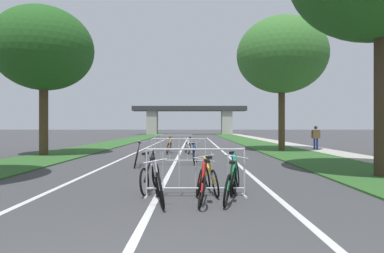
{
  "coord_description": "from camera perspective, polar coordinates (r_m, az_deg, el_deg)",
  "views": [
    {
      "loc": [
        0.79,
        -2.2,
        1.53
      ],
      "look_at": [
        0.64,
        28.34,
        1.53
      ],
      "focal_mm": 29.56,
      "sensor_mm": 36.0,
      "label": 1
    }
  ],
  "objects": [
    {
      "name": "tree_right_cypress_far",
      "position": [
        20.63,
        15.87,
        12.25
      ],
      "size": [
        5.49,
        5.49,
        8.25
      ],
      "color": "#4C3823",
      "rests_on": "ground"
    },
    {
      "name": "bicycle_teal_6",
      "position": [
        7.64,
        7.78,
        -8.66
      ],
      "size": [
        0.53,
        1.59,
        1.01
      ],
      "rotation": [
        0.0,
        0.0,
        -0.23
      ],
      "color": "black",
      "rests_on": "ground"
    },
    {
      "name": "grass_verge_left",
      "position": [
        32.1,
        -12.48,
        -2.68
      ],
      "size": [
        3.18,
        71.06,
        0.05
      ],
      "primitive_type": "cube",
      "color": "#2D5B26",
      "rests_on": "ground"
    },
    {
      "name": "tree_left_pine_far",
      "position": [
        18.76,
        -25.2,
        12.51
      ],
      "size": [
        5.12,
        5.12,
        7.79
      ],
      "color": "#4C3823",
      "rests_on": "ground"
    },
    {
      "name": "lane_stripe_right_lane",
      "position": [
        22.88,
        4.79,
        -3.82
      ],
      "size": [
        0.14,
        41.11,
        0.01
      ],
      "primitive_type": "cube",
      "color": "silver",
      "rests_on": "ground"
    },
    {
      "name": "grass_verge_right",
      "position": [
        31.79,
        10.26,
        -2.71
      ],
      "size": [
        3.18,
        71.06,
        0.05
      ],
      "primitive_type": "cube",
      "color": "#2D5B26",
      "rests_on": "ground"
    },
    {
      "name": "lane_stripe_left_lane",
      "position": [
        23.06,
        -8.17,
        -3.79
      ],
      "size": [
        0.14,
        41.11,
        0.01
      ],
      "primitive_type": "cube",
      "color": "silver",
      "rests_on": "ground"
    },
    {
      "name": "pedestrian_waiting",
      "position": [
        21.56,
        21.44,
        -1.54
      ],
      "size": [
        0.57,
        0.28,
        1.56
      ],
      "rotation": [
        0.0,
        0.0,
        3.08
      ],
      "color": "navy",
      "rests_on": "ground"
    },
    {
      "name": "lane_stripe_center",
      "position": [
        22.82,
        -1.71,
        -3.83
      ],
      "size": [
        0.14,
        41.11,
        0.01
      ],
      "primitive_type": "cube",
      "color": "silver",
      "rests_on": "ground"
    },
    {
      "name": "sidewalk_path_right",
      "position": [
        32.3,
        14.51,
        -2.64
      ],
      "size": [
        1.67,
        71.06,
        0.08
      ],
      "primitive_type": "cube",
      "color": "#ADA89E",
      "rests_on": "ground"
    },
    {
      "name": "bicycle_black_3",
      "position": [
        7.55,
        -7.53,
        -8.91
      ],
      "size": [
        0.5,
        1.63,
        0.96
      ],
      "rotation": [
        0.0,
        0.0,
        -0.13
      ],
      "color": "black",
      "rests_on": "ground"
    },
    {
      "name": "crowd_barrier_second",
      "position": [
        12.61,
        -2.44,
        -4.6
      ],
      "size": [
        2.21,
        0.52,
        1.05
      ],
      "rotation": [
        0.0,
        0.0,
        -0.04
      ],
      "color": "#ADADB2",
      "rests_on": "ground"
    },
    {
      "name": "bicycle_silver_7",
      "position": [
        6.45,
        -6.27,
        -10.27
      ],
      "size": [
        0.51,
        1.69,
        0.94
      ],
      "rotation": [
        0.0,
        0.0,
        3.35
      ],
      "color": "black",
      "rests_on": "ground"
    },
    {
      "name": "bicycle_blue_8",
      "position": [
        13.14,
        0.53,
        -5.12
      ],
      "size": [
        0.51,
        1.71,
        0.88
      ],
      "rotation": [
        0.0,
        0.0,
        -0.09
      ],
      "color": "black",
      "rests_on": "ground"
    },
    {
      "name": "bicycle_purple_0",
      "position": [
        12.3,
        -9.94,
        -5.36
      ],
      "size": [
        0.49,
        1.68,
        1.0
      ],
      "rotation": [
        0.0,
        0.0,
        0.15
      ],
      "color": "black",
      "rests_on": "ground"
    },
    {
      "name": "bicycle_white_5",
      "position": [
        17.85,
        -0.77,
        -3.75
      ],
      "size": [
        0.49,
        1.62,
        0.95
      ],
      "rotation": [
        0.0,
        0.0,
        0.18
      ],
      "color": "black",
      "rests_on": "ground"
    },
    {
      "name": "bicycle_red_9",
      "position": [
        6.44,
        1.63,
        -10.54
      ],
      "size": [
        0.47,
        1.62,
        0.9
      ],
      "rotation": [
        0.0,
        0.0,
        0.03
      ],
      "color": "black",
      "rests_on": "ground"
    },
    {
      "name": "bicycle_yellow_2",
      "position": [
        7.33,
        3.32,
        -9.25
      ],
      "size": [
        0.58,
        1.59,
        0.88
      ],
      "rotation": [
        0.0,
        0.0,
        0.15
      ],
      "color": "black",
      "rests_on": "ground"
    },
    {
      "name": "crowd_barrier_third",
      "position": [
        18.29,
        -3.38,
        -3.17
      ],
      "size": [
        2.2,
        0.46,
        1.05
      ],
      "rotation": [
        0.0,
        0.0,
        0.01
      ],
      "color": "#ADADB2",
      "rests_on": "ground"
    },
    {
      "name": "overpass_bridge",
      "position": [
        60.98,
        -0.46,
        2.21
      ],
      "size": [
        21.77,
        3.26,
        5.42
      ],
      "color": "#2D2D30",
      "rests_on": "ground"
    },
    {
      "name": "bicycle_green_1",
      "position": [
        6.58,
        6.98,
        -10.23
      ],
      "size": [
        0.69,
        1.62,
        0.92
      ],
      "rotation": [
        0.0,
        0.0,
        -0.24
      ],
      "color": "black",
      "rests_on": "ground"
    },
    {
      "name": "pedestrian_strolling",
      "position": [
        15.43,
        31.17,
        -2.22
      ],
      "size": [
        0.56,
        0.3,
        1.53
      ],
      "rotation": [
        0.0,
        0.0,
        3.03
      ],
      "color": "#262628",
      "rests_on": "ground"
    },
    {
      "name": "crowd_barrier_nearest",
      "position": [
        6.96,
        0.64,
        -8.35
      ],
      "size": [
        2.2,
        0.48,
        1.05
      ],
      "rotation": [
        0.0,
        0.0,
        0.02
      ],
      "color": "#ADADB2",
      "rests_on": "ground"
    },
    {
      "name": "bicycle_orange_4",
      "position": [
        17.93,
        -4.16,
        -3.73
      ],
      "size": [
        0.56,
        1.63,
        0.99
      ],
      "rotation": [
        0.0,
        0.0,
        -0.06
      ],
      "color": "black",
      "rests_on": "ground"
    }
  ]
}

